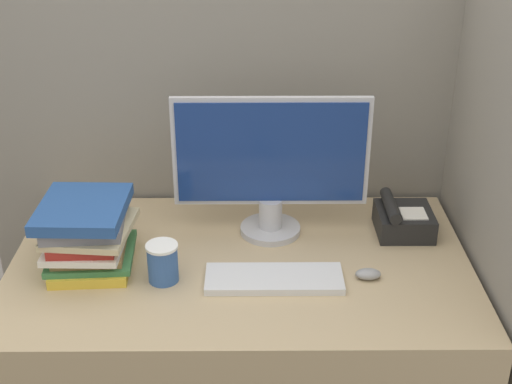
# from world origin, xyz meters

# --- Properties ---
(cubicle_panel_rear) EXTENTS (1.73, 0.04, 1.69)m
(cubicle_panel_rear) POSITION_xyz_m (0.00, 0.84, 0.84)
(cubicle_panel_rear) COLOR gray
(cubicle_panel_rear) RESTS_ON ground_plane
(cubicle_panel_right) EXTENTS (0.04, 0.86, 1.69)m
(cubicle_panel_right) POSITION_xyz_m (0.70, 0.43, 0.84)
(cubicle_panel_right) COLOR gray
(cubicle_panel_right) RESTS_ON ground_plane
(desk) EXTENTS (1.33, 0.80, 0.78)m
(desk) POSITION_xyz_m (0.00, 0.40, 0.39)
(desk) COLOR tan
(desk) RESTS_ON ground_plane
(monitor) EXTENTS (0.58, 0.19, 0.44)m
(monitor) POSITION_xyz_m (0.09, 0.57, 1.00)
(monitor) COLOR #B7B7BC
(monitor) RESTS_ON desk
(keyboard) EXTENTS (0.38, 0.14, 0.02)m
(keyboard) POSITION_xyz_m (0.09, 0.29, 0.79)
(keyboard) COLOR silver
(keyboard) RESTS_ON desk
(mouse) EXTENTS (0.07, 0.04, 0.03)m
(mouse) POSITION_xyz_m (0.36, 0.31, 0.79)
(mouse) COLOR gray
(mouse) RESTS_ON desk
(coffee_cup) EXTENTS (0.09, 0.09, 0.11)m
(coffee_cup) POSITION_xyz_m (-0.21, 0.30, 0.84)
(coffee_cup) COLOR #335999
(coffee_cup) RESTS_ON desk
(book_stack) EXTENTS (0.26, 0.28, 0.20)m
(book_stack) POSITION_xyz_m (-0.43, 0.39, 0.88)
(book_stack) COLOR gold
(book_stack) RESTS_ON desk
(desk_telephone) EXTENTS (0.17, 0.18, 0.11)m
(desk_telephone) POSITION_xyz_m (0.50, 0.57, 0.82)
(desk_telephone) COLOR black
(desk_telephone) RESTS_ON desk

